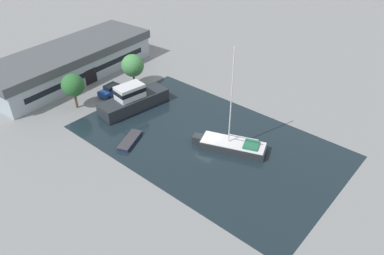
# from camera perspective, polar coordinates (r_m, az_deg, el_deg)

# --- Properties ---
(ground_plane) EXTENTS (440.00, 440.00, 0.00)m
(ground_plane) POSITION_cam_1_polar(r_m,az_deg,el_deg) (50.11, 2.27, -2.05)
(ground_plane) COLOR gray
(water_canal) EXTENTS (21.23, 35.00, 0.01)m
(water_canal) POSITION_cam_1_polar(r_m,az_deg,el_deg) (50.11, 2.27, -2.04)
(water_canal) COLOR black
(water_canal) RESTS_ON ground
(warehouse_building) EXTENTS (30.64, 12.52, 5.14)m
(warehouse_building) POSITION_cam_1_polar(r_m,az_deg,el_deg) (69.21, -18.04, 9.49)
(warehouse_building) COLOR #99A8B2
(warehouse_building) RESTS_ON ground
(quay_tree_near_building) EXTENTS (3.41, 3.41, 5.55)m
(quay_tree_near_building) POSITION_cam_1_polar(r_m,az_deg,el_deg) (58.18, -17.70, 6.17)
(quay_tree_near_building) COLOR brown
(quay_tree_near_building) RESTS_ON ground
(quay_tree_by_water) EXTENTS (3.69, 3.69, 5.51)m
(quay_tree_by_water) POSITION_cam_1_polar(r_m,az_deg,el_deg) (62.76, -9.03, 9.31)
(quay_tree_by_water) COLOR brown
(quay_tree_by_water) RESTS_ON ground
(parked_car) EXTENTS (4.34, 2.11, 1.68)m
(parked_car) POSITION_cam_1_polar(r_m,az_deg,el_deg) (61.83, -12.21, 5.63)
(parked_car) COLOR navy
(parked_car) RESTS_ON ground
(sailboat_moored) EXTENTS (5.69, 9.74, 13.92)m
(sailboat_moored) POSITION_cam_1_polar(r_m,az_deg,el_deg) (48.51, 6.07, -2.65)
(sailboat_moored) COLOR #23282D
(sailboat_moored) RESTS_ON water_canal
(motor_cruiser) EXTENTS (11.28, 4.94, 4.01)m
(motor_cruiser) POSITION_cam_1_polar(r_m,az_deg,el_deg) (57.04, -8.98, 4.17)
(motor_cruiser) COLOR #23282D
(motor_cruiser) RESTS_ON water_canal
(small_dinghy) EXTENTS (4.89, 3.28, 0.49)m
(small_dinghy) POSITION_cam_1_polar(r_m,az_deg,el_deg) (50.39, -9.45, -1.97)
(small_dinghy) COLOR #19234C
(small_dinghy) RESTS_ON water_canal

